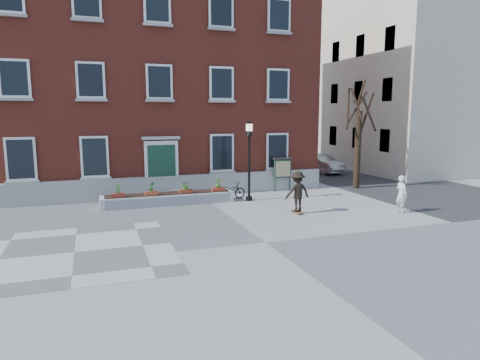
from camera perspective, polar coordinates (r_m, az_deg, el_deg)
name	(u,v)px	position (r m, az deg, el deg)	size (l,w,h in m)	color
ground	(265,242)	(14.45, 3.40, -8.31)	(100.00, 100.00, 0.00)	gray
checker_patch	(74,252)	(14.39, -21.22, -8.97)	(6.00, 6.00, 0.01)	#5C5C5E
bicycle	(230,191)	(21.45, -1.34, -1.44)	(0.57, 1.63, 0.86)	black
parked_car	(320,163)	(31.62, 10.63, 2.19)	(1.43, 4.09, 1.35)	#B6B9BB
bystander	(401,194)	(19.79, 20.72, -1.75)	(0.60, 0.39, 1.63)	silver
brick_building	(146,79)	(26.99, -12.41, 12.99)	(18.40, 10.85, 12.60)	maroon
planter_assembly	(169,198)	(20.58, -9.51, -2.35)	(6.20, 1.12, 1.15)	silver
bare_tree	(358,140)	(25.27, 15.46, 5.20)	(1.83, 1.83, 6.16)	black
side_street	(369,82)	(40.12, 16.77, 12.44)	(15.20, 36.00, 14.50)	#333336
lamp_post	(249,149)	(20.84, 1.23, 4.11)	(0.40, 0.40, 3.93)	black
notice_board	(283,169)	(23.66, 5.71, 1.53)	(1.10, 0.16, 1.87)	#183020
skateboarder	(297,192)	(18.51, 7.66, -1.54)	(1.18, 0.78, 1.83)	brown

